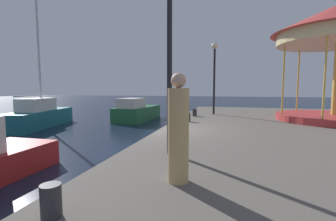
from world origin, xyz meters
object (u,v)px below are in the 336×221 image
sailboat_teal (38,115)px  bollard_south (51,201)px  lamp_post_far_end (214,65)px  bollard_north (188,117)px  motorboat_green (137,112)px  bollard_center (195,112)px  person_mid_promenade (178,132)px  lamp_post_mid_promenade (170,12)px

sailboat_teal → bollard_south: sailboat_teal is taller
lamp_post_far_end → bollard_north: 4.42m
motorboat_green → bollard_center: (4.69, -3.16, 0.37)m
sailboat_teal → person_mid_promenade: (10.33, -8.07, 0.94)m
lamp_post_mid_promenade → lamp_post_far_end: (0.41, 8.84, -0.37)m
bollard_south → bollard_north: size_ratio=1.00×
lamp_post_mid_promenade → bollard_center: lamp_post_mid_promenade is taller
bollard_north → sailboat_teal: bearing=173.5°
bollard_south → bollard_center: size_ratio=1.00×
person_mid_promenade → bollard_center: bearing=96.7°
bollard_north → bollard_south: bearing=-90.9°
motorboat_green → bollard_north: 7.10m
motorboat_green → lamp_post_far_end: size_ratio=1.08×
bollard_north → person_mid_promenade: 7.13m
motorboat_green → bollard_north: motorboat_green is taller
person_mid_promenade → lamp_post_far_end: bearing=90.8°
motorboat_green → bollard_north: bearing=-48.6°
lamp_post_far_end → bollard_north: bearing=-105.1°
lamp_post_mid_promenade → person_mid_promenade: size_ratio=2.69×
sailboat_teal → motorboat_green: 6.25m
sailboat_teal → bollard_center: 9.32m
bollard_center → person_mid_promenade: size_ratio=0.23×
bollard_north → lamp_post_mid_promenade: bearing=-84.5°
lamp_post_mid_promenade → sailboat_teal: bearing=146.5°
lamp_post_far_end → bollard_center: bearing=-126.2°
bollard_center → person_mid_promenade: 9.26m
bollard_center → person_mid_promenade: (1.08, -9.18, 0.63)m
motorboat_green → bollard_south: bearing=-71.7°
motorboat_green → bollard_center: motorboat_green is taller
bollard_south → person_mid_promenade: 1.98m
sailboat_teal → lamp_post_far_end: sailboat_teal is taller
bollard_north → bollard_center: same height
bollard_center → lamp_post_far_end: bearing=53.8°
sailboat_teal → bollard_north: bearing=-6.5°
sailboat_teal → bollard_south: (9.12, -9.51, 0.31)m
lamp_post_far_end → bollard_south: size_ratio=10.28×
person_mid_promenade → lamp_post_mid_promenade: bearing=109.1°
bollard_south → bollard_north: bearing=89.1°
motorboat_green → lamp_post_mid_promenade: bearing=-64.1°
motorboat_green → bollard_center: size_ratio=11.08×
motorboat_green → bollard_south: size_ratio=11.08×
motorboat_green → bollard_south: (4.55, -13.78, 0.37)m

